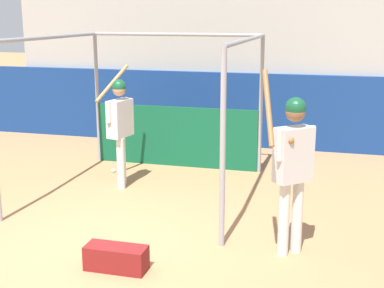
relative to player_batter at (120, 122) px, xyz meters
The scene contains 8 objects.
ground_plane 2.73m from the player_batter, 76.26° to the right, with size 60.00×60.00×0.00m, color #A8754C.
outfield_wall 3.35m from the player_batter, 79.74° to the left, with size 24.00×0.12×1.59m.
bleacher_section 5.01m from the player_batter, 83.15° to the left, with size 8.70×3.20×3.27m.
batting_cage 0.94m from the player_batter, 55.74° to the left, with size 3.22×3.39×2.48m.
player_batter is the anchor object (origin of this frame).
player_waiting 3.49m from the player_batter, 32.98° to the right, with size 0.64×0.76×2.21m.
equipment_bag 3.18m from the player_batter, 68.90° to the right, with size 0.70×0.28×0.28m.
baseball 1.34m from the player_batter, 122.94° to the left, with size 0.07×0.07×0.07m.
Camera 1 is at (2.75, -5.52, 2.81)m, focal length 50.00 mm.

